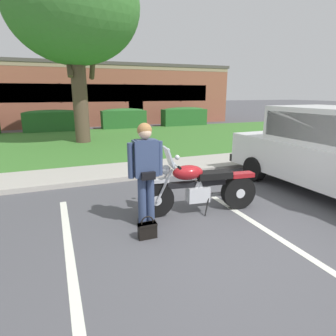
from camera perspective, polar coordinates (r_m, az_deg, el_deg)
The scene contains 14 objects.
ground_plane at distance 4.66m, azimuth 11.49°, elevation -12.97°, with size 140.00×140.00×0.00m, color #4C4C51.
curb_strip at distance 7.49m, azimuth -2.68°, elevation -1.37°, with size 60.00×0.20×0.12m, color #ADA89E.
concrete_walk at distance 8.28m, azimuth -4.60°, elevation 0.02°, with size 60.00×1.50×0.08m, color #ADA89E.
grass_lawn at distance 13.28m, azimuth -11.33°, elevation 5.35°, with size 60.00×8.98×0.06m, color #3D752D.
stall_stripe_0 at distance 4.20m, azimuth -19.04°, elevation -16.76°, with size 0.12×4.40×0.01m, color silver.
stall_stripe_1 at distance 5.17m, azimuth 16.79°, elevation -10.35°, with size 0.12×4.40×0.01m, color silver.
motorcycle at distance 5.25m, azimuth 7.03°, elevation -3.72°, with size 2.24×0.82×1.26m.
rider_person at distance 4.53m, azimuth -4.50°, elevation 0.01°, with size 0.57×0.31×1.70m.
handbag at distance 4.42m, azimuth -4.15°, elevation -12.13°, with size 0.28×0.13×0.36m.
shade_tree at distance 13.36m, azimuth -18.48°, elevation 28.28°, with size 5.25×5.25×7.69m.
hedge_center_left at distance 17.50m, azimuth -22.14°, elevation 8.84°, with size 3.06×0.90×1.24m.
hedge_center_right at distance 17.95m, azimuth -8.86°, elevation 9.86°, with size 2.68×0.90×1.24m.
hedge_right at distance 19.27m, azimuth 3.24°, elevation 10.34°, with size 2.98×0.90×1.24m.
brick_building at distance 23.53m, azimuth -21.03°, elevation 13.63°, with size 24.01×8.88×4.09m.
Camera 1 is at (-2.33, -3.41, 2.15)m, focal length 30.42 mm.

